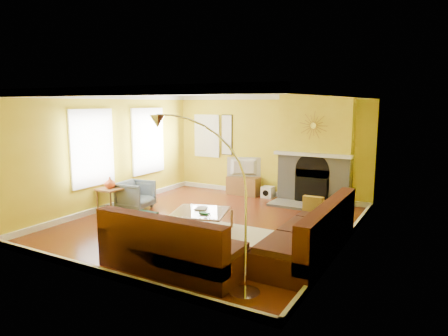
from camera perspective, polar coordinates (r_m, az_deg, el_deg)
The scene contains 27 objects.
floor at distance 8.42m, azimuth -1.98°, elevation -7.99°, with size 5.50×6.00×0.02m, color maroon.
ceiling at distance 8.05m, azimuth -2.09°, elevation 10.85°, with size 5.50×6.00×0.02m, color white.
wall_back at distance 10.79m, azimuth 6.33°, elevation 3.16°, with size 5.50×0.02×2.70m, color yellow.
wall_front at distance 5.80m, azimuth -17.70°, elevation -2.45°, with size 5.50×0.02×2.70m, color yellow.
wall_left at distance 9.83m, azimuth -15.91°, elevation 2.27°, with size 0.02×6.00×2.70m, color yellow.
wall_right at distance 7.10m, azimuth 17.35°, elevation -0.36°, with size 0.02×6.00×2.70m, color yellow.
baseboard at distance 8.40m, azimuth -1.98°, elevation -7.53°, with size 5.50×6.00×0.12m, color white, non-canonical shape.
crown_molding at distance 8.04m, azimuth -2.08°, elevation 10.36°, with size 5.50×6.00×0.12m, color white, non-canonical shape.
window_left_near at distance 10.74m, azimuth -10.87°, elevation 3.82°, with size 0.06×1.22×1.72m, color white.
window_left_far at distance 9.38m, azimuth -18.37°, elevation 2.75°, with size 0.06×1.22×1.72m, color white.
window_back at distance 11.60m, azimuth -2.45°, elevation 4.62°, with size 0.82×0.06×1.22m, color white.
wall_art at distance 11.27m, azimuth 0.40°, elevation 4.75°, with size 0.34×0.04×1.14m, color white.
fireplace at distance 10.14m, azimuth 12.90°, elevation 2.59°, with size 1.80×0.40×2.70m, color gray, non-canonical shape.
mantel at distance 9.92m, azimuth 12.49°, elevation 1.88°, with size 1.92×0.22×0.08m, color white.
hearth at distance 9.86m, azimuth 11.71°, elevation -5.37°, with size 1.80×0.70×0.06m, color gray.
sunburst at distance 9.87m, azimuth 12.64°, elevation 5.92°, with size 0.70×0.04×0.70m, color olive, non-canonical shape.
rug at distance 7.58m, azimuth -1.40°, elevation -9.83°, with size 2.40×1.80×0.02m, color beige.
sectional_sofa at distance 6.92m, azimuth 2.24°, elevation -7.86°, with size 3.13×3.45×0.90m, color #481E17, non-canonical shape.
coffee_table at distance 7.90m, azimuth -3.46°, elevation -7.56°, with size 1.02×1.02×0.40m, color white, non-canonical shape.
media_console at distance 10.98m, azimuth 2.80°, elevation -2.53°, with size 0.89×0.40×0.49m, color olive.
tv at distance 10.88m, azimuth 2.82°, elevation 0.11°, with size 0.93×0.12×0.53m, color black.
subwoofer at distance 10.69m, azimuth 6.29°, elevation -3.43°, with size 0.30×0.30×0.30m, color white.
armchair at distance 9.69m, azimuth -12.51°, elevation -3.79°, with size 0.71×0.73×0.67m, color slate.
side_table at distance 9.54m, azimuth -15.87°, elevation -4.45°, with size 0.51×0.51×0.57m, color olive, non-canonical shape.
vase at distance 9.45m, azimuth -15.98°, elevation -2.02°, with size 0.25×0.25×0.26m, color #D34D1B.
book at distance 8.00m, azimuth -4.01°, elevation -5.73°, with size 0.22×0.29×0.03m, color white.
arc_lamp at distance 5.34m, azimuth -2.96°, elevation -5.13°, with size 1.46×0.36×2.32m, color silver, non-canonical shape.
Camera 1 is at (4.19, -6.86, 2.48)m, focal length 32.00 mm.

